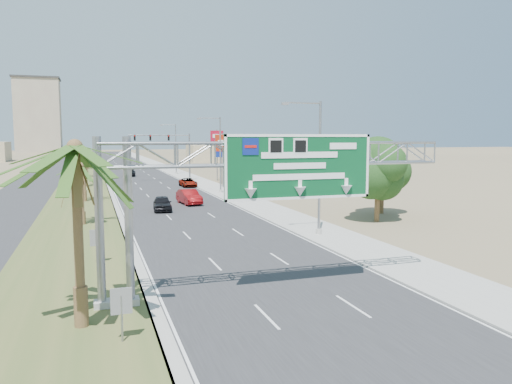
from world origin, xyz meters
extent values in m
cube|color=#28282B|center=(0.00, 110.00, 0.01)|extent=(12.00, 300.00, 0.02)
cube|color=#9E9B93|center=(8.50, 110.00, 0.05)|extent=(4.00, 300.00, 0.10)
cube|color=#3E5224|center=(-10.00, 110.00, 0.06)|extent=(7.00, 300.00, 0.12)
cube|color=#28282B|center=(-17.00, 110.00, 0.01)|extent=(8.00, 300.00, 0.02)
cylinder|color=gray|center=(-7.20, 10.00, 3.70)|extent=(0.36, 0.36, 7.40)
cylinder|color=gray|center=(-8.40, 10.00, 3.70)|extent=(0.36, 0.36, 7.40)
cube|color=#9E9B93|center=(-7.20, 10.00, 0.20)|extent=(0.70, 0.70, 0.40)
cube|color=#9E9B93|center=(-8.40, 10.00, 0.20)|extent=(0.70, 0.70, 0.40)
cube|color=#074823|center=(0.50, 9.52, 6.00)|extent=(7.20, 0.12, 3.00)
cube|color=navy|center=(-1.90, 9.44, 6.95)|extent=(0.75, 0.03, 0.75)
cone|color=white|center=(0.50, 9.44, 4.85)|extent=(0.56, 0.56, 0.45)
cylinder|color=brown|center=(-9.20, 8.00, 3.50)|extent=(0.36, 0.36, 7.00)
cylinder|color=brown|center=(-9.20, 8.00, 0.84)|extent=(0.54, 0.54, 1.68)
cylinder|color=brown|center=(-9.50, 32.00, 2.50)|extent=(0.36, 0.36, 5.00)
cylinder|color=brown|center=(-9.50, 32.00, 0.60)|extent=(0.54, 0.54, 1.20)
cylinder|color=brown|center=(-9.50, 48.00, 2.90)|extent=(0.36, 0.36, 5.80)
cylinder|color=brown|center=(-9.50, 48.00, 0.70)|extent=(0.54, 0.54, 1.39)
cylinder|color=brown|center=(-9.50, 66.00, 2.25)|extent=(0.36, 0.36, 4.50)
cylinder|color=brown|center=(-9.50, 66.00, 0.54)|extent=(0.54, 0.54, 1.08)
cylinder|color=brown|center=(-9.50, 85.00, 2.60)|extent=(0.36, 0.36, 5.20)
cylinder|color=brown|center=(-9.50, 85.00, 0.62)|extent=(0.54, 0.54, 1.25)
cylinder|color=brown|center=(-9.50, 110.00, 2.40)|extent=(0.36, 0.36, 4.80)
cylinder|color=brown|center=(-9.50, 110.00, 0.58)|extent=(0.54, 0.54, 1.15)
cylinder|color=gray|center=(7.50, 22.00, 5.00)|extent=(0.20, 0.20, 10.00)
cylinder|color=gray|center=(6.10, 22.00, 9.85)|extent=(2.80, 0.12, 0.12)
cube|color=slate|center=(4.70, 22.00, 9.75)|extent=(0.50, 0.22, 0.18)
cylinder|color=#9E9B93|center=(7.50, 22.00, 0.25)|extent=(0.44, 0.44, 0.50)
cylinder|color=gray|center=(7.50, 52.00, 5.00)|extent=(0.20, 0.20, 10.00)
cylinder|color=gray|center=(6.10, 52.00, 9.85)|extent=(2.80, 0.12, 0.12)
cube|color=slate|center=(4.70, 52.00, 9.75)|extent=(0.50, 0.22, 0.18)
cylinder|color=#9E9B93|center=(7.50, 52.00, 0.25)|extent=(0.44, 0.44, 0.50)
cylinder|color=gray|center=(7.50, 88.00, 5.00)|extent=(0.20, 0.20, 10.00)
cylinder|color=gray|center=(6.10, 88.00, 9.85)|extent=(2.80, 0.12, 0.12)
cube|color=slate|center=(4.70, 88.00, 9.75)|extent=(0.50, 0.22, 0.18)
cylinder|color=#9E9B93|center=(7.50, 88.00, 0.25)|extent=(0.44, 0.44, 0.50)
cylinder|color=gray|center=(7.20, 72.00, 4.00)|extent=(0.28, 0.28, 8.00)
cylinder|color=gray|center=(2.20, 72.00, 7.70)|extent=(10.00, 0.18, 0.18)
cube|color=black|center=(3.70, 71.80, 7.30)|extent=(0.32, 0.18, 0.95)
cube|color=black|center=(0.70, 71.80, 7.30)|extent=(0.32, 0.18, 0.95)
cube|color=black|center=(-1.80, 71.80, 7.30)|extent=(0.32, 0.18, 0.95)
sphere|color=red|center=(3.70, 71.68, 7.60)|extent=(0.22, 0.22, 0.22)
imported|color=black|center=(7.20, 72.00, 7.00)|extent=(0.16, 0.16, 0.60)
cylinder|color=#9E9B93|center=(7.20, 72.00, 0.30)|extent=(0.56, 0.56, 0.60)
cube|color=tan|center=(22.00, 66.00, 2.00)|extent=(18.00, 10.00, 4.00)
cylinder|color=brown|center=(15.00, 26.00, 1.95)|extent=(0.44, 0.44, 3.90)
sphere|color=black|center=(15.00, 26.00, 4.55)|extent=(4.50, 4.50, 4.50)
cylinder|color=brown|center=(18.00, 30.00, 1.65)|extent=(0.44, 0.44, 3.30)
sphere|color=black|center=(18.00, 30.00, 3.85)|extent=(3.50, 3.50, 3.50)
cylinder|color=gray|center=(-7.80, 6.00, 0.90)|extent=(0.08, 0.08, 1.80)
cube|color=slate|center=(-7.80, 6.00, 1.60)|extent=(0.75, 0.06, 0.95)
cylinder|color=gray|center=(-8.50, 18.00, 0.90)|extent=(0.08, 0.08, 1.80)
cube|color=slate|center=(-8.50, 18.00, 1.60)|extent=(0.75, 0.06, 0.95)
cube|color=gray|center=(-32.00, 250.00, 17.50)|extent=(20.00, 16.00, 35.00)
cube|color=tan|center=(30.00, 140.00, 2.50)|extent=(20.00, 12.00, 5.00)
imported|color=black|center=(-2.00, 38.37, 0.75)|extent=(2.16, 4.52, 1.49)
imported|color=maroon|center=(1.50, 42.53, 0.81)|extent=(2.24, 5.07, 1.62)
imported|color=gray|center=(4.99, 61.84, 0.65)|extent=(2.24, 4.69, 1.29)
imported|color=black|center=(-1.76, 85.35, 0.72)|extent=(2.59, 5.16, 1.44)
cylinder|color=gray|center=(9.51, 58.44, 3.98)|extent=(0.20, 0.20, 7.96)
cube|color=#B6280E|center=(9.51, 58.44, 6.56)|extent=(2.41, 0.84, 2.40)
cube|color=white|center=(9.51, 58.26, 6.56)|extent=(1.64, 0.42, 0.84)
cylinder|color=gray|center=(10.78, 64.55, 3.73)|extent=(0.20, 0.20, 7.46)
cube|color=navy|center=(10.78, 64.55, 5.76)|extent=(2.01, 0.36, 3.00)
cube|color=white|center=(10.78, 64.37, 5.76)|extent=(1.40, 0.08, 1.05)
cylinder|color=gray|center=(11.56, 70.26, 4.34)|extent=(0.20, 0.20, 8.69)
cube|color=#AE0D25|center=(11.56, 70.26, 7.59)|extent=(2.21, 0.38, 1.80)
cube|color=white|center=(11.56, 70.08, 7.59)|extent=(1.54, 0.10, 0.63)
camera|label=1|loc=(-8.64, -11.70, 7.35)|focal=35.00mm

